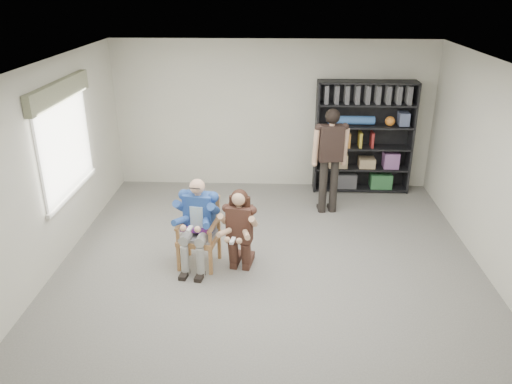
# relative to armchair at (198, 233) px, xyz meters

# --- Properties ---
(room_shell) EXTENTS (6.00, 7.00, 2.80)m
(room_shell) POSITION_rel_armchair_xyz_m (1.00, -0.38, 0.90)
(room_shell) COLOR silver
(room_shell) RESTS_ON ground
(floor) EXTENTS (6.00, 7.00, 0.01)m
(floor) POSITION_rel_armchair_xyz_m (1.00, -0.38, -0.50)
(floor) COLOR slate
(floor) RESTS_ON ground
(window_left) EXTENTS (0.16, 2.00, 1.75)m
(window_left) POSITION_rel_armchair_xyz_m (-1.95, 0.62, 1.13)
(window_left) COLOR white
(window_left) RESTS_ON room_shell
(armchair) EXTENTS (0.67, 0.65, 1.01)m
(armchair) POSITION_rel_armchair_xyz_m (0.00, 0.00, 0.00)
(armchair) COLOR #A16A3F
(armchair) RESTS_ON floor
(seated_man) EXTENTS (0.68, 0.87, 1.31)m
(seated_man) POSITION_rel_armchair_xyz_m (0.00, 0.00, 0.15)
(seated_man) COLOR navy
(seated_man) RESTS_ON floor
(kneeling_woman) EXTENTS (0.63, 0.88, 1.20)m
(kneeling_woman) POSITION_rel_armchair_xyz_m (0.58, -0.12, 0.10)
(kneeling_woman) COLOR #3C231C
(kneeling_woman) RESTS_ON floor
(bookshelf) EXTENTS (1.80, 0.38, 2.10)m
(bookshelf) POSITION_rel_armchair_xyz_m (2.70, 2.90, 0.55)
(bookshelf) COLOR black
(bookshelf) RESTS_ON floor
(standing_man) EXTENTS (0.61, 0.39, 1.83)m
(standing_man) POSITION_rel_armchair_xyz_m (1.98, 1.87, 0.41)
(standing_man) COLOR black
(standing_man) RESTS_ON floor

